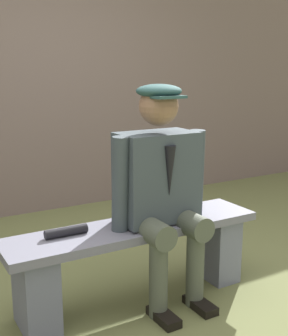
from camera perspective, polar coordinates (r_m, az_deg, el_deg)
The scene contains 5 objects.
ground_plane at distance 2.96m, azimuth -1.03°, elevation -16.35°, with size 30.00×30.00×0.00m, color olive.
bench at distance 2.82m, azimuth -1.06°, elevation -10.77°, with size 1.63×0.38×0.50m.
seated_man at distance 2.71m, azimuth 2.15°, elevation -1.81°, with size 0.65×0.56×1.34m.
rolled_magazine at distance 2.61m, azimuth -9.88°, elevation -7.98°, with size 0.05×0.05×0.25m, color black.
stadium_wall at distance 4.61m, azimuth -14.60°, elevation 10.04°, with size 12.00×0.24×2.52m, color #6F5E5A.
Camera 1 is at (1.26, 2.26, 1.43)m, focal length 47.81 mm.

